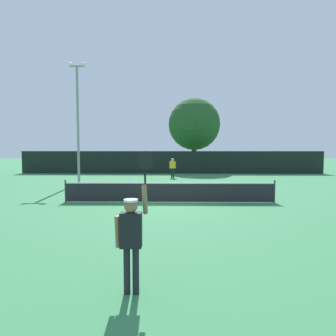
{
  "coord_description": "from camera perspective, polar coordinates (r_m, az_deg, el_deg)",
  "views": [
    {
      "loc": [
        0.19,
        -14.53,
        2.63
      ],
      "look_at": [
        -0.17,
        5.84,
        1.26
      ],
      "focal_mm": 32.71,
      "sensor_mm": 36.0,
      "label": 1
    }
  ],
  "objects": [
    {
      "name": "ground_plane",
      "position": [
        14.77,
        0.25,
        -6.41
      ],
      "size": [
        120.0,
        120.0,
        0.0
      ],
      "primitive_type": "plane",
      "color": "#387F4C"
    },
    {
      "name": "tennis_net",
      "position": [
        14.69,
        0.25,
        -4.44
      ],
      "size": [
        10.1,
        0.08,
        1.07
      ],
      "color": "#232328",
      "rests_on": "ground"
    },
    {
      "name": "perimeter_fence",
      "position": [
        30.89,
        0.65,
        1.06
      ],
      "size": [
        30.48,
        0.12,
        2.26
      ],
      "primitive_type": "cube",
      "color": "black",
      "rests_on": "ground"
    },
    {
      "name": "player_serving",
      "position": [
        5.59,
        -6.78,
        -11.62
      ],
      "size": [
        0.68,
        0.4,
        2.57
      ],
      "color": "black",
      "rests_on": "ground"
    },
    {
      "name": "player_receiving",
      "position": [
        26.44,
        0.86,
        0.38
      ],
      "size": [
        0.57,
        0.25,
        1.68
      ],
      "rotation": [
        0.0,
        0.0,
        3.14
      ],
      "color": "yellow",
      "rests_on": "ground"
    },
    {
      "name": "tennis_ball",
      "position": [
        16.18,
        -0.48,
        -5.39
      ],
      "size": [
        0.07,
        0.07,
        0.07
      ],
      "primitive_type": "sphere",
      "color": "#CCE033",
      "rests_on": "ground"
    },
    {
      "name": "light_pole",
      "position": [
        23.49,
        -16.47,
        9.34
      ],
      "size": [
        1.18,
        0.28,
        8.74
      ],
      "color": "gray",
      "rests_on": "ground"
    },
    {
      "name": "large_tree",
      "position": [
        34.61,
        4.92,
        8.09
      ],
      "size": [
        5.75,
        5.75,
        8.1
      ],
      "color": "brown",
      "rests_on": "ground"
    },
    {
      "name": "parked_car_near",
      "position": [
        38.6,
        -3.54,
        1.08
      ],
      "size": [
        2.43,
        4.41,
        1.69
      ],
      "rotation": [
        0.0,
        0.0,
        0.13
      ],
      "color": "red",
      "rests_on": "ground"
    },
    {
      "name": "parked_car_mid",
      "position": [
        39.4,
        10.45,
        1.08
      ],
      "size": [
        2.26,
        4.35,
        1.69
      ],
      "rotation": [
        0.0,
        0.0,
        -0.09
      ],
      "color": "red",
      "rests_on": "ground"
    }
  ]
}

